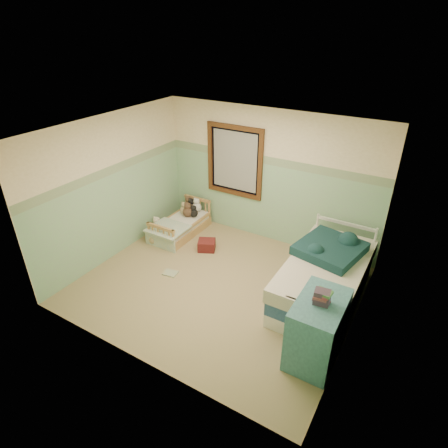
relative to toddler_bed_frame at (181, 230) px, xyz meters
The scene contains 31 objects.
floor 1.84m from the toddler_bed_frame, 34.78° to the right, with size 4.20×3.60×0.02m, color #907E55.
ceiling 3.05m from the toddler_bed_frame, 34.78° to the right, with size 4.20×3.60×0.02m, color white.
wall_back 2.05m from the toddler_bed_frame, 26.38° to the left, with size 4.20×0.04×2.50m, color beige.
wall_front 3.43m from the toddler_bed_frame, 62.05° to the right, with size 4.20×0.04×2.50m, color beige.
wall_left 1.68m from the toddler_bed_frame, 119.24° to the right, with size 0.04×3.60×2.50m, color beige.
wall_right 3.94m from the toddler_bed_frame, 16.21° to the right, with size 0.04×3.60×2.50m, color beige.
wainscot_mint 1.81m from the toddler_bed_frame, 25.92° to the left, with size 4.20×0.01×1.50m, color #8DAC93.
border_strip 2.25m from the toddler_bed_frame, 25.92° to the left, with size 4.20×0.01×0.15m, color #3E6649.
window_frame 1.74m from the toddler_bed_frame, 41.16° to the left, with size 1.16×0.06×1.36m, color #401F0C.
window_blinds 1.75m from the toddler_bed_frame, 41.56° to the left, with size 0.92×0.01×1.12m, color #B4B3B1.
toddler_bed_frame is the anchor object (origin of this frame).
toddler_mattress 0.14m from the toddler_bed_frame, ahead, with size 0.58×1.22×0.12m, color silver.
patchwork_quilt 0.45m from the toddler_bed_frame, 90.00° to the right, with size 0.69×0.64×0.03m, color #80AAC4.
plush_bed_brown 0.60m from the toddler_bed_frame, 106.70° to the left, with size 0.20×0.20×0.20m, color brown.
plush_bed_white 0.59m from the toddler_bed_frame, 84.29° to the left, with size 0.20×0.20×0.20m, color silver.
plush_bed_tan 0.42m from the toddler_bed_frame, 109.65° to the left, with size 0.18×0.18×0.18m, color tan.
plush_bed_dark 0.42m from the toddler_bed_frame, 65.10° to the left, with size 0.17×0.17×0.17m, color black.
plush_floor_cream 0.49m from the toddler_bed_frame, 154.60° to the right, with size 0.23×0.23×0.23m, color beige.
plush_floor_tan 0.62m from the toddler_bed_frame, 109.00° to the right, with size 0.21×0.21×0.21m, color tan.
twin_bed_frame 3.10m from the toddler_bed_frame, ahead, with size 1.02×2.04×0.22m, color white.
twin_boxspring 3.11m from the toddler_bed_frame, ahead, with size 1.02×2.04×0.22m, color navy.
twin_mattress 3.14m from the toddler_bed_frame, ahead, with size 1.06×2.08×0.22m, color beige.
teal_blanket 3.09m from the toddler_bed_frame, ahead, with size 0.87×0.92×0.14m, color #173A3F.
dresser 3.73m from the toddler_bed_frame, 26.42° to the right, with size 0.55×0.88×0.88m, color #386477.
book_stack 3.83m from the toddler_bed_frame, 26.79° to the right, with size 0.18×0.14×0.18m, color brown.
red_pillow 0.82m from the toddler_bed_frame, 17.81° to the right, with size 0.31×0.27×0.19m, color maroon.
floor_book 1.37m from the toddler_bed_frame, 61.22° to the right, with size 0.23×0.18×0.02m, color #E4C34C.
extra_plush_0 0.42m from the toddler_bed_frame, 79.05° to the left, with size 0.16×0.16×0.16m, color brown.
extra_plush_1 0.56m from the toddler_bed_frame, 97.62° to the left, with size 0.19×0.19×0.19m, color black.
extra_plush_2 0.60m from the toddler_bed_frame, 86.18° to the left, with size 0.18×0.18×0.18m, color black.
extra_plush_3 0.38m from the toddler_bed_frame, 85.10° to the left, with size 0.21×0.21×0.21m, color brown.
Camera 1 is at (2.57, -4.12, 3.80)m, focal length 30.03 mm.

